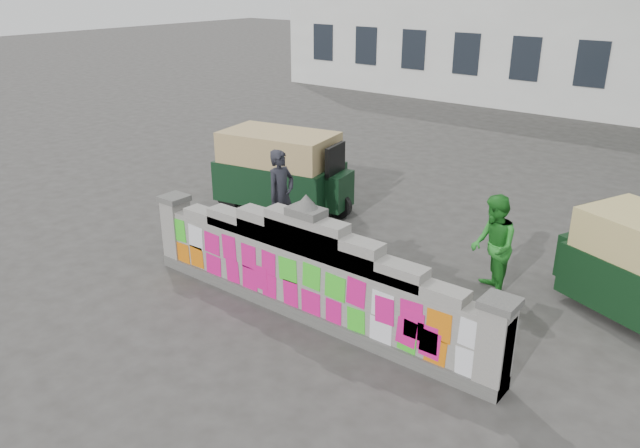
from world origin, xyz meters
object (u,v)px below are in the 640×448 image
(rickshaw_left, at_px, (282,169))
(cyclist_bike, at_px, (282,226))
(cyclist_rider, at_px, (281,208))
(pedestrian, at_px, (493,246))

(rickshaw_left, bearing_deg, cyclist_bike, -59.24)
(cyclist_rider, bearing_deg, pedestrian, -75.83)
(cyclist_bike, height_order, pedestrian, pedestrian)
(cyclist_bike, distance_m, pedestrian, 3.95)
(pedestrian, bearing_deg, cyclist_bike, -112.67)
(pedestrian, bearing_deg, rickshaw_left, -135.07)
(cyclist_bike, xyz_separation_m, pedestrian, (3.84, 0.83, 0.34))
(pedestrian, xyz_separation_m, rickshaw_left, (-5.42, 0.98, 0.04))
(pedestrian, height_order, rickshaw_left, rickshaw_left)
(cyclist_rider, distance_m, rickshaw_left, 2.40)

